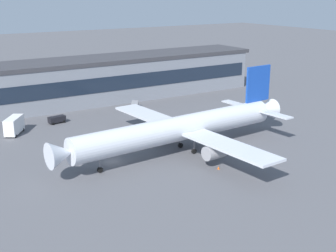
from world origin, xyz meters
TOP-DOWN VIEW (x-y plane):
  - ground_plane at (0.00, 0.00)m, footprint 600.00×600.00m
  - terminal_building at (0.00, 50.98)m, footprint 148.72×17.43m
  - airliner at (15.08, -2.72)m, footprint 58.01×49.76m
  - catering_truck at (-11.61, 29.67)m, footprint 6.22×7.41m
  - follow_me_car at (0.06, 33.16)m, footprint 4.61×2.49m
  - belt_loader at (24.34, 35.18)m, footprint 5.07×6.49m
  - traffic_cone_0 at (27.44, -18.60)m, footprint 0.58×0.58m
  - traffic_cone_1 at (15.67, -14.68)m, footprint 0.46×0.46m

SIDE VIEW (x-z plane):
  - ground_plane at x=0.00m, z-range 0.00..0.00m
  - traffic_cone_1 at x=15.67m, z-range 0.00..0.58m
  - traffic_cone_0 at x=27.44m, z-range 0.00..0.72m
  - follow_me_car at x=0.06m, z-range 0.17..2.02m
  - belt_loader at x=24.34m, z-range 0.18..2.13m
  - catering_truck at x=-11.61m, z-range 0.22..4.37m
  - airliner at x=15.08m, z-range -2.83..13.63m
  - terminal_building at x=0.00m, z-range 0.02..13.43m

